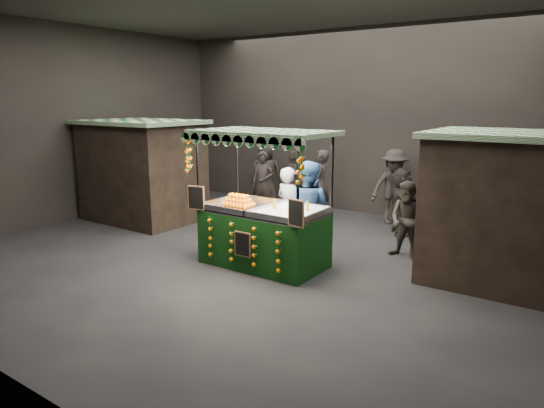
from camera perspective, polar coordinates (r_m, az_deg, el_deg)
The scene contains 14 objects.
ground at distance 9.84m, azimuth -1.96°, elevation -6.43°, with size 12.00×12.00×0.00m, color black.
market_hall at distance 9.33m, azimuth -2.11°, elevation 13.66°, with size 12.10×10.10×5.05m.
neighbour_stall_left at distance 13.23m, azimuth -14.80°, elevation 3.81°, with size 3.00×2.20×2.60m.
neighbour_stall_right at distance 9.22m, azimuth 26.64°, elevation -0.59°, with size 3.00×2.20×2.60m.
juice_stall at distance 9.27m, azimuth -1.02°, elevation -2.46°, with size 2.65×1.56×2.57m.
vendor_grey at distance 10.24m, azimuth 1.92°, elevation -0.57°, with size 0.73×0.58×1.76m.
vendor_blue at distance 9.75m, azimuth 4.23°, elevation -0.67°, with size 0.97×0.77×1.96m.
shopper_0 at distance 13.39m, azimuth -1.08°, elevation 2.43°, with size 0.71×0.55×1.75m.
shopper_1 at distance 10.06m, azimuth 15.49°, elevation -1.82°, with size 0.83×0.69×1.56m.
shopper_2 at distance 13.18m, azimuth 2.58°, elevation 2.36°, with size 1.14×0.82×1.79m.
shopper_3 at distance 12.79m, azimuth 13.94°, elevation 1.95°, with size 1.33×1.39×1.90m.
shopper_4 at distance 14.39m, azimuth -0.73°, elevation 3.45°, with size 1.11×1.05×1.91m.
shopper_5 at distance 11.82m, azimuth 14.76°, elevation 0.29°, with size 1.14×1.49×1.57m.
shopper_6 at distance 12.81m, azimuth 5.61°, elevation 2.16°, with size 0.64×0.78×1.85m.
Camera 1 is at (5.60, -7.45, 3.14)m, focal length 32.40 mm.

